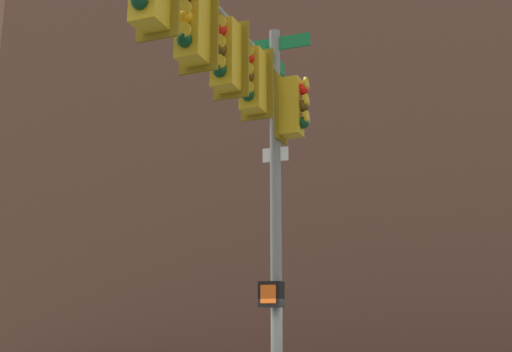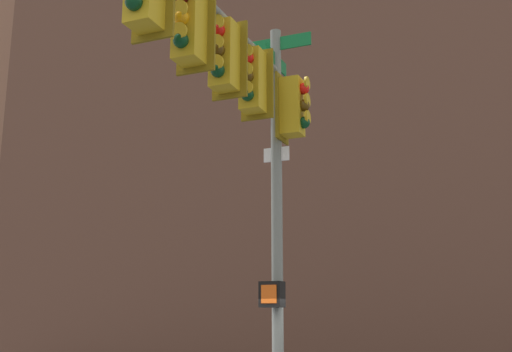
% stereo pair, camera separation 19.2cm
% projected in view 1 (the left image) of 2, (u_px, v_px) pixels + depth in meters
% --- Properties ---
extents(signal_pole_assembly, '(1.79, 5.16, 7.15)m').
position_uv_depth(signal_pole_assembly, '(242.00, 101.00, 9.24)').
color(signal_pole_assembly, slate).
rests_on(signal_pole_assembly, ground_plane).
extents(building_brick_midblock, '(23.37, 19.53, 31.15)m').
position_uv_depth(building_brick_midblock, '(68.00, 179.00, 61.10)').
color(building_brick_midblock, '#845B47').
rests_on(building_brick_midblock, ground_plane).
extents(building_glass_tower, '(26.63, 31.71, 55.14)m').
position_uv_depth(building_glass_tower, '(404.00, 62.00, 63.37)').
color(building_glass_tower, '#8CB2C6').
rests_on(building_glass_tower, ground_plane).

